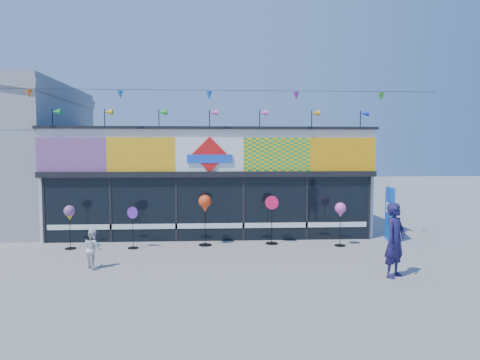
{
  "coord_description": "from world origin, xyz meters",
  "views": [
    {
      "loc": [
        0.21,
        -11.79,
        3.25
      ],
      "look_at": [
        1.0,
        2.0,
        2.29
      ],
      "focal_mm": 32.0,
      "sensor_mm": 36.0,
      "label": 1
    }
  ],
  "objects": [
    {
      "name": "spinner_3",
      "position": [
        2.15,
        2.79,
        0.89
      ],
      "size": [
        0.46,
        0.43,
        1.68
      ],
      "color": "black",
      "rests_on": "ground"
    },
    {
      "name": "spinner_4",
      "position": [
        4.43,
        2.35,
        1.19
      ],
      "size": [
        0.38,
        0.38,
        1.49
      ],
      "color": "black",
      "rests_on": "ground"
    },
    {
      "name": "adult_man",
      "position": [
        4.79,
        -1.24,
        0.96
      ],
      "size": [
        0.83,
        0.8,
        1.91
      ],
      "primitive_type": "imported",
      "rotation": [
        0.0,
        0.0,
        0.68
      ],
      "color": "#1C1748",
      "rests_on": "ground"
    },
    {
      "name": "spinner_2",
      "position": [
        -0.16,
        2.68,
        1.39
      ],
      "size": [
        0.44,
        0.44,
        1.74
      ],
      "color": "black",
      "rests_on": "ground"
    },
    {
      "name": "spinner_0",
      "position": [
        -4.59,
        2.42,
        1.16
      ],
      "size": [
        0.37,
        0.37,
        1.45
      ],
      "color": "black",
      "rests_on": "ground"
    },
    {
      "name": "kite_shop",
      "position": [
        0.0,
        5.94,
        2.05
      ],
      "size": [
        16.0,
        5.7,
        5.31
      ],
      "color": "silver",
      "rests_on": "ground"
    },
    {
      "name": "ground",
      "position": [
        0.0,
        0.0,
        0.0
      ],
      "size": [
        80.0,
        80.0,
        0.0
      ],
      "primitive_type": "plane",
      "color": "gray",
      "rests_on": "ground"
    },
    {
      "name": "child",
      "position": [
        -3.19,
        0.04,
        0.54
      ],
      "size": [
        0.58,
        0.6,
        1.09
      ],
      "primitive_type": "imported",
      "rotation": [
        0.0,
        0.0,
        2.29
      ],
      "color": "silver",
      "rests_on": "ground"
    },
    {
      "name": "spinner_1",
      "position": [
        -2.54,
        2.37,
        0.73
      ],
      "size": [
        0.38,
        0.35,
        1.39
      ],
      "color": "black",
      "rests_on": "ground"
    },
    {
      "name": "blue_sign",
      "position": [
        6.45,
        3.09,
        0.97
      ],
      "size": [
        0.33,
        0.97,
        1.92
      ],
      "rotation": [
        0.0,
        0.0,
        -0.2
      ],
      "color": "blue",
      "rests_on": "ground"
    }
  ]
}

